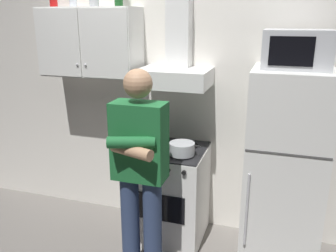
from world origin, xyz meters
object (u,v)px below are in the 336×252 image
at_px(upper_cabinet, 90,42).
at_px(stove_oven, 171,193).
at_px(person_standing, 140,172).
at_px(cooking_pot, 182,149).
at_px(refrigerator, 284,169).
at_px(range_hood, 176,62).
at_px(microwave, 297,49).

height_order(upper_cabinet, stove_oven, upper_cabinet).
height_order(person_standing, cooking_pot, person_standing).
relative_size(stove_oven, refrigerator, 0.55).
distance_m(upper_cabinet, refrigerator, 2.00).
bearing_deg(range_hood, upper_cabinet, -179.91).
height_order(stove_oven, cooking_pot, cooking_pot).
bearing_deg(stove_oven, person_standing, -94.72).
relative_size(upper_cabinet, stove_oven, 1.03).
xyz_separation_m(stove_oven, refrigerator, (0.95, 0.00, 0.37)).
bearing_deg(stove_oven, refrigerator, 0.04).
xyz_separation_m(range_hood, microwave, (0.95, -0.11, 0.14)).
xyz_separation_m(upper_cabinet, range_hood, (0.80, 0.00, -0.15)).
height_order(refrigerator, person_standing, person_standing).
bearing_deg(person_standing, range_hood, 86.09).
relative_size(upper_cabinet, range_hood, 1.20).
distance_m(upper_cabinet, range_hood, 0.81).
xyz_separation_m(refrigerator, cooking_pot, (-0.82, -0.12, 0.12)).
bearing_deg(range_hood, person_standing, -93.91).
height_order(refrigerator, cooking_pot, refrigerator).
relative_size(microwave, person_standing, 0.29).
bearing_deg(refrigerator, stove_oven, -179.96).
xyz_separation_m(person_standing, cooking_pot, (0.18, 0.49, 0.02)).
bearing_deg(person_standing, refrigerator, 31.23).
xyz_separation_m(refrigerator, person_standing, (-1.00, -0.61, 0.10)).
height_order(stove_oven, range_hood, range_hood).
bearing_deg(person_standing, upper_cabinet, 135.74).
distance_m(range_hood, person_standing, 1.01).
bearing_deg(person_standing, cooking_pot, 69.70).
relative_size(microwave, cooking_pot, 1.54).
bearing_deg(upper_cabinet, refrigerator, -4.07).
distance_m(range_hood, refrigerator, 1.25).
height_order(stove_oven, refrigerator, refrigerator).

